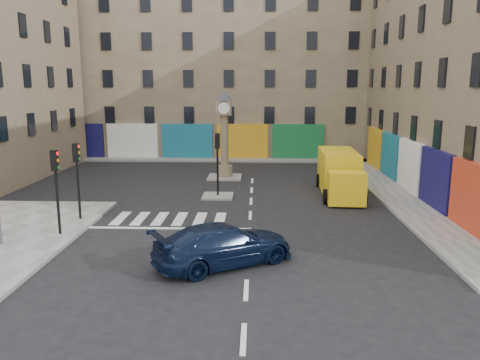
# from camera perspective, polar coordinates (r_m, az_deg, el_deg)

# --- Properties ---
(ground) EXTENTS (120.00, 120.00, 0.00)m
(ground) POSITION_cam_1_polar(r_m,az_deg,el_deg) (20.23, 1.09, -7.38)
(ground) COLOR black
(ground) RESTS_ON ground
(sidewalk_right) EXTENTS (2.60, 30.00, 0.15)m
(sidewalk_right) POSITION_cam_1_polar(r_m,az_deg,el_deg) (31.01, 17.73, -1.17)
(sidewalk_right) COLOR gray
(sidewalk_right) RESTS_ON ground
(sidewalk_far) EXTENTS (32.00, 2.40, 0.15)m
(sidewalk_far) POSITION_cam_1_polar(r_m,az_deg,el_deg) (42.07, -3.83, 2.51)
(sidewalk_far) COLOR gray
(sidewalk_far) RESTS_ON ground
(island_near) EXTENTS (1.80, 1.80, 0.12)m
(island_near) POSITION_cam_1_polar(r_m,az_deg,el_deg) (28.00, -2.71, -1.97)
(island_near) COLOR gray
(island_near) RESTS_ON ground
(island_far) EXTENTS (2.40, 2.40, 0.12)m
(island_far) POSITION_cam_1_polar(r_m,az_deg,el_deg) (33.85, -1.87, 0.36)
(island_far) COLOR gray
(island_far) RESTS_ON ground
(building_far) EXTENTS (32.00, 10.00, 17.00)m
(building_far) POSITION_cam_1_polar(r_m,az_deg,el_deg) (47.40, -3.23, 13.72)
(building_far) COLOR gray
(building_far) RESTS_ON ground
(traffic_light_left_near) EXTENTS (0.28, 0.22, 3.70)m
(traffic_light_left_near) POSITION_cam_1_polar(r_m,az_deg,el_deg) (21.54, -21.53, 0.19)
(traffic_light_left_near) COLOR black
(traffic_light_left_near) RESTS_ON sidewalk_left
(traffic_light_left_far) EXTENTS (0.28, 0.22, 3.70)m
(traffic_light_left_far) POSITION_cam_1_polar(r_m,az_deg,el_deg) (23.72, -19.25, 1.30)
(traffic_light_left_far) COLOR black
(traffic_light_left_far) RESTS_ON sidewalk_left
(traffic_light_island) EXTENTS (0.28, 0.22, 3.70)m
(traffic_light_island) POSITION_cam_1_polar(r_m,az_deg,el_deg) (27.53, -2.76, 3.16)
(traffic_light_island) COLOR black
(traffic_light_island) RESTS_ON island_near
(clock_pillar) EXTENTS (1.20, 1.20, 6.10)m
(clock_pillar) POSITION_cam_1_polar(r_m,az_deg,el_deg) (33.37, -1.91, 6.25)
(clock_pillar) COLOR #867157
(clock_pillar) RESTS_ON island_far
(navy_sedan) EXTENTS (5.66, 4.63, 1.54)m
(navy_sedan) POSITION_cam_1_polar(r_m,az_deg,el_deg) (17.40, -1.98, -7.86)
(navy_sedan) COLOR black
(navy_sedan) RESTS_ON ground
(yellow_van) EXTENTS (2.63, 7.11, 2.55)m
(yellow_van) POSITION_cam_1_polar(r_m,az_deg,el_deg) (29.30, 12.03, 0.80)
(yellow_van) COLOR yellow
(yellow_van) RESTS_ON ground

